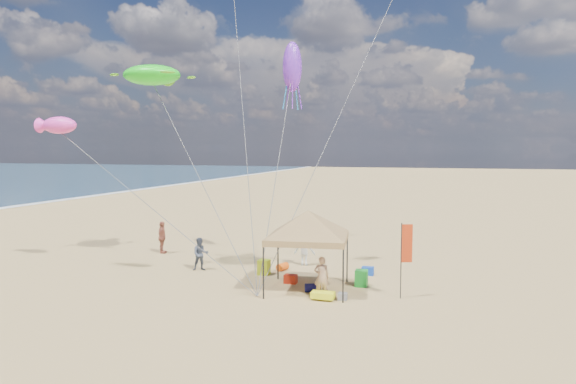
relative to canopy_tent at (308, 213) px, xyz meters
name	(u,v)px	position (x,y,z in m)	size (l,w,h in m)	color
ground	(265,302)	(-1.13, -2.13, -3.22)	(280.00, 280.00, 0.00)	tan
canopy_tent	(308,213)	(0.00, 0.00, 0.00)	(6.22, 6.22, 3.87)	black
feather_flag	(405,248)	(3.95, -0.05, -1.21)	(0.43, 0.19, 3.00)	black
cooler_red	(291,279)	(-0.99, 0.79, -3.03)	(0.54, 0.38, 0.38)	#AA200D
cooler_blue	(368,271)	(2.02, 3.25, -3.03)	(0.54, 0.38, 0.38)	#1541B0
bag_navy	(312,288)	(0.27, -0.27, -3.04)	(0.36, 0.36, 0.60)	#0D0C38
bag_orange	(282,267)	(-2.04, 2.92, -3.04)	(0.36, 0.36, 0.60)	#E5500C
chair_green	(361,278)	(2.04, 1.23, -2.87)	(0.50, 0.50, 0.70)	green
chair_yellow	(264,267)	(-2.62, 1.89, -2.87)	(0.50, 0.50, 0.70)	#B4D017
crate_grey	(342,296)	(1.66, -0.96, -3.08)	(0.34, 0.30, 0.28)	slate
beach_cart	(323,295)	(0.93, -1.21, -3.02)	(0.90, 0.50, 0.24)	yellow
person_near_a	(322,277)	(0.80, -0.89, -2.39)	(0.60, 0.39, 1.65)	tan
person_near_b	(201,254)	(-5.83, 1.77, -2.42)	(0.78, 0.60, 1.60)	#3C4453
person_near_c	(305,249)	(-1.31, 4.27, -2.38)	(1.08, 0.62, 1.67)	beige
person_far_a	(162,237)	(-9.75, 4.79, -2.31)	(1.06, 0.44, 1.81)	#974E3A
turtle_kite	(152,75)	(-8.09, 1.45, 6.14)	(2.81, 2.25, 0.94)	#19EC1B
fish_kite	(59,125)	(-11.89, -0.44, 3.74)	(1.80, 0.90, 0.80)	#FF3DBF
squid_kite	(292,67)	(-1.82, 3.80, 6.58)	(0.92, 0.92, 2.40)	purple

